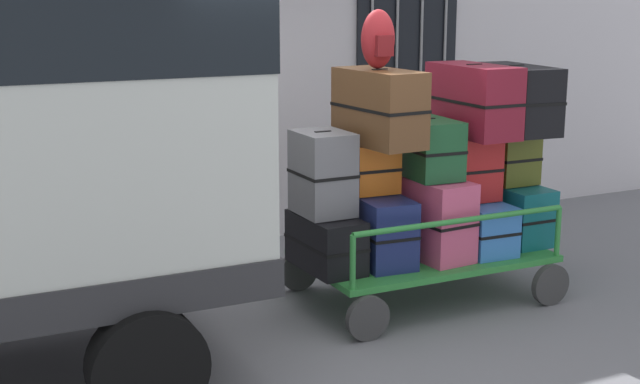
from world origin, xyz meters
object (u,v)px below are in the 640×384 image
object	(u,v)px
suitcase_right_bottom	(512,212)
backpack	(378,39)
suitcase_midleft_bottom	(375,227)
suitcase_right_top	(515,98)
suitcase_left_bottom	(326,242)
suitcase_center_middle	(427,148)
suitcase_midright_bottom	(470,223)
suitcase_center_bottom	(422,214)
suitcase_left_middle	(323,173)
suitcase_midleft_top	(379,107)
suitcase_midright_top	(473,100)
luggage_cart	(422,259)
suitcase_midleft_middle	(374,168)
suitcase_right_middle	(516,158)
suitcase_midright_middle	(470,167)

from	to	relation	value
suitcase_right_bottom	backpack	size ratio (longest dim) A/B	1.73
suitcase_midleft_bottom	suitcase_right_top	xyz separation A→B (m)	(1.34, 0.04, 0.94)
suitcase_left_bottom	suitcase_center_middle	xyz separation A→B (m)	(0.89, 0.01, 0.66)
suitcase_midright_bottom	suitcase_right_bottom	size ratio (longest dim) A/B	1.20
suitcase_center_bottom	suitcase_midright_bottom	size ratio (longest dim) A/B	1.09
suitcase_left_bottom	suitcase_left_middle	size ratio (longest dim) A/B	1.13
suitcase_left_bottom	suitcase_center_bottom	bearing A→B (deg)	2.80
suitcase_left_bottom	suitcase_midleft_top	world-z (taller)	suitcase_midleft_top
suitcase_center_bottom	suitcase_midright_top	distance (m)	1.01
suitcase_midleft_top	suitcase_left_bottom	bearing A→B (deg)	179.39
backpack	suitcase_left_middle	bearing A→B (deg)	172.69
luggage_cart	suitcase_left_middle	world-z (taller)	suitcase_left_middle
suitcase_right_bottom	suitcase_right_top	xyz separation A→B (m)	(0.00, 0.04, 0.97)
suitcase_center_bottom	suitcase_right_top	size ratio (longest dim) A/B	1.07
suitcase_midleft_middle	suitcase_midleft_top	size ratio (longest dim) A/B	0.47
suitcase_right_middle	suitcase_center_bottom	bearing A→B (deg)	178.12
luggage_cart	suitcase_left_bottom	size ratio (longest dim) A/B	2.80
suitcase_left_middle	luggage_cart	bearing A→B (deg)	-1.60
suitcase_center_bottom	suitcase_midright_middle	xyz separation A→B (m)	(0.45, -0.01, 0.35)
suitcase_center_bottom	suitcase_right_bottom	xyz separation A→B (m)	(0.89, -0.02, -0.08)
suitcase_right_middle	suitcase_right_top	xyz separation A→B (m)	(-0.00, 0.05, 0.50)
suitcase_midleft_middle	suitcase_right_bottom	xyz separation A→B (m)	(1.34, -0.04, -0.49)
suitcase_midleft_bottom	suitcase_center_bottom	bearing A→B (deg)	2.16
suitcase_midleft_middle	suitcase_midright_middle	bearing A→B (deg)	-1.77
luggage_cart	suitcase_center_middle	distance (m)	0.94
suitcase_midleft_bottom	suitcase_center_bottom	size ratio (longest dim) A/B	0.86
suitcase_midleft_middle	suitcase_right_top	world-z (taller)	suitcase_right_top
luggage_cart	suitcase_midleft_middle	bearing A→B (deg)	175.59
suitcase_center_bottom	suitcase_right_middle	distance (m)	0.98
suitcase_midleft_top	suitcase_right_bottom	world-z (taller)	suitcase_midleft_top
luggage_cart	suitcase_right_top	distance (m)	1.56
luggage_cart	suitcase_midright_top	distance (m)	1.36
suitcase_center_middle	backpack	distance (m)	0.97
suitcase_midright_middle	suitcase_right_top	world-z (taller)	suitcase_right_top
suitcase_midright_middle	suitcase_midright_bottom	bearing A→B (deg)	-90.00
suitcase_right_middle	suitcase_right_top	distance (m)	0.50
suitcase_center_middle	suitcase_midright_bottom	bearing A→B (deg)	-0.63
suitcase_midright_middle	suitcase_right_top	distance (m)	0.70
suitcase_midright_top	suitcase_right_bottom	distance (m)	1.08
suitcase_left_bottom	suitcase_right_top	distance (m)	2.05
suitcase_center_middle	suitcase_right_middle	world-z (taller)	suitcase_center_middle
suitcase_center_middle	suitcase_midright_top	bearing A→B (deg)	3.50
suitcase_left_bottom	suitcase_midleft_bottom	xyz separation A→B (m)	(0.45, 0.03, 0.06)
luggage_cart	backpack	size ratio (longest dim) A/B	4.58
suitcase_midright_top	suitcase_center_middle	bearing A→B (deg)	-176.50
luggage_cart	suitcase_left_bottom	world-z (taller)	suitcase_left_bottom
suitcase_left_middle	suitcase_right_middle	xyz separation A→B (m)	(1.79, -0.04, -0.03)
luggage_cart	suitcase_midleft_bottom	distance (m)	0.56
suitcase_midleft_bottom	suitcase_midright_middle	xyz separation A→B (m)	(0.89, 0.01, 0.41)
suitcase_right_bottom	suitcase_midright_bottom	bearing A→B (deg)	-177.56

